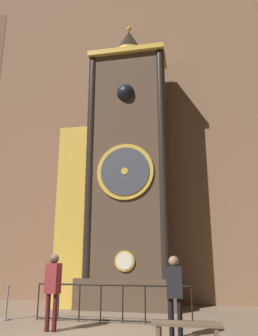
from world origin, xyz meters
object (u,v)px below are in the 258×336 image
clock_tower (120,174)px  visitor_near (53,283)px  stanchion_post (6,308)px  visitor_bench (187,329)px  visitor_far (175,287)px

clock_tower → visitor_near: 5.24m
visitor_near → stanchion_post: visitor_near is taller
visitor_near → visitor_bench: (3.15, -0.74, -0.74)m
clock_tower → visitor_far: bearing=-61.2°
visitor_far → visitor_bench: bearing=-69.4°
clock_tower → stanchion_post: (-2.59, -2.64, -4.35)m
visitor_near → stanchion_post: size_ratio=1.87×
clock_tower → visitor_bench: bearing=-62.1°
visitor_near → stanchion_post: (-1.80, 1.10, -0.77)m
visitor_far → stanchion_post: size_ratio=1.81×
stanchion_post → clock_tower: bearing=45.6°
stanchion_post → visitor_bench: 5.28m
stanchion_post → visitor_far: bearing=-14.4°
visitor_near → visitor_far: bearing=12.3°
stanchion_post → visitor_bench: size_ratio=0.68×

